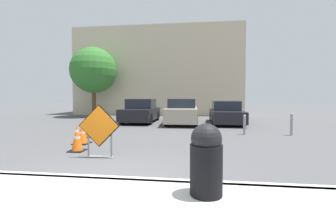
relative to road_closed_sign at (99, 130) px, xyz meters
name	(u,v)px	position (x,y,z in m)	size (l,w,h in m)	color
ground_plane	(167,123)	(0.78, 8.23, -0.76)	(96.00, 96.00, 0.00)	#4C4C4F
curb_lip	(99,181)	(0.78, -1.77, -0.69)	(21.61, 0.20, 0.14)	beige
road_closed_sign	(99,130)	(0.00, 0.00, 0.00)	(1.15, 0.20, 1.44)	black
traffic_cone_nearest	(77,138)	(-0.98, 0.62, -0.35)	(0.44, 0.44, 0.83)	black
traffic_cone_second	(82,133)	(-1.38, 1.67, -0.38)	(0.52, 0.52, 0.77)	black
traffic_cone_third	(88,128)	(-1.79, 2.94, -0.40)	(0.49, 0.49, 0.73)	black
traffic_cone_fourth	(94,125)	(-2.14, 4.21, -0.41)	(0.49, 0.49, 0.71)	black
parked_car_nearest	(141,111)	(-0.95, 8.55, -0.06)	(1.93, 4.10, 1.52)	black
parked_car_second	(182,112)	(1.75, 8.00, -0.04)	(1.91, 4.22, 1.53)	#A39984
parked_car_third	(226,113)	(4.45, 8.53, -0.11)	(1.92, 4.52, 1.39)	black
trash_bin	(206,159)	(2.74, -2.30, -0.06)	(0.50, 0.50, 1.10)	black
bollard_nearest	(244,124)	(4.71, 4.37, -0.30)	(0.12, 0.12, 0.87)	gray
bollard_second	(292,124)	(6.65, 4.37, -0.25)	(0.12, 0.12, 0.95)	gray
building_facade_backdrop	(159,73)	(-0.98, 16.26, 3.25)	(15.42, 5.00, 8.02)	beige
street_tree_behind_lot	(94,70)	(-5.92, 12.25, 3.13)	(3.81, 3.81, 5.80)	#513823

